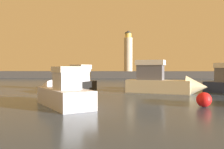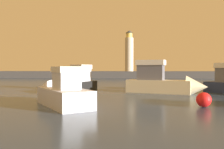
# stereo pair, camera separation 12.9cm
# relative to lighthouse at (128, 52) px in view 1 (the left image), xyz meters

# --- Properties ---
(ground_plane) EXTENTS (220.00, 220.00, 0.00)m
(ground_plane) POSITION_rel_lighthouse_xyz_m (-0.54, -35.46, -7.75)
(ground_plane) COLOR #2D3D51
(breakwater) EXTENTS (91.90, 6.72, 2.00)m
(breakwater) POSITION_rel_lighthouse_xyz_m (-0.54, 0.00, -6.75)
(breakwater) COLOR #423F3D
(breakwater) RESTS_ON ground_plane
(lighthouse) EXTENTS (2.49, 2.49, 12.14)m
(lighthouse) POSITION_rel_lighthouse_xyz_m (0.00, 0.00, 0.00)
(lighthouse) COLOR beige
(lighthouse) RESTS_ON breakwater
(motorboat_1) EXTENTS (9.22, 4.99, 4.16)m
(motorboat_1) POSITION_rel_lighthouse_xyz_m (4.67, -44.05, -6.55)
(motorboat_1) COLOR beige
(motorboat_1) RESTS_ON ground_plane
(motorboat_2) EXTENTS (6.42, 7.65, 3.35)m
(motorboat_2) POSITION_rel_lighthouse_xyz_m (-4.86, -53.51, -6.85)
(motorboat_2) COLOR silver
(motorboat_2) RESTS_ON ground_plane
(motorboat_4) EXTENTS (4.91, 8.10, 3.63)m
(motorboat_4) POSITION_rel_lighthouse_xyz_m (-6.24, -43.30, -6.73)
(motorboat_4) COLOR black
(motorboat_4) RESTS_ON ground_plane
(mooring_buoy) EXTENTS (1.08, 1.08, 1.08)m
(mooring_buoy) POSITION_rel_lighthouse_xyz_m (5.97, -54.03, -7.21)
(mooring_buoy) COLOR red
(mooring_buoy) RESTS_ON ground_plane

